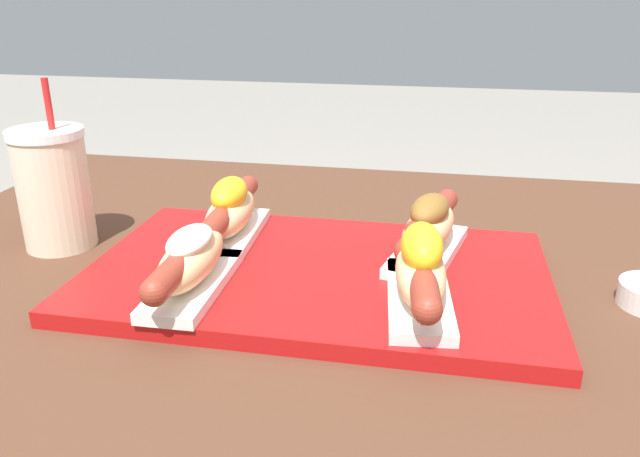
{
  "coord_description": "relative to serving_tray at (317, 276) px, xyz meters",
  "views": [
    {
      "loc": [
        0.1,
        -0.61,
        0.99
      ],
      "look_at": [
        -0.02,
        0.02,
        0.74
      ],
      "focal_mm": 35.0,
      "sensor_mm": 36.0,
      "label": 1
    }
  ],
  "objects": [
    {
      "name": "serving_tray",
      "position": [
        0.0,
        0.0,
        0.0
      ],
      "size": [
        0.5,
        0.31,
        0.02
      ],
      "color": "#B71414",
      "rests_on": "patio_table"
    },
    {
      "name": "hot_dog_0",
      "position": [
        -0.11,
        -0.07,
        0.04
      ],
      "size": [
        0.06,
        0.2,
        0.07
      ],
      "color": "white",
      "rests_on": "serving_tray"
    },
    {
      "name": "hot_dog_1",
      "position": [
        0.11,
        -0.06,
        0.04
      ],
      "size": [
        0.08,
        0.2,
        0.08
      ],
      "color": "white",
      "rests_on": "serving_tray"
    },
    {
      "name": "hot_dog_2",
      "position": [
        -0.12,
        0.07,
        0.04
      ],
      "size": [
        0.07,
        0.2,
        0.08
      ],
      "color": "white",
      "rests_on": "serving_tray"
    },
    {
      "name": "hot_dog_3",
      "position": [
        0.12,
        0.06,
        0.04
      ],
      "size": [
        0.09,
        0.2,
        0.07
      ],
      "color": "white",
      "rests_on": "serving_tray"
    },
    {
      "name": "drink_cup",
      "position": [
        -0.34,
        0.05,
        0.07
      ],
      "size": [
        0.09,
        0.09,
        0.21
      ],
      "color": "beige",
      "rests_on": "patio_table"
    }
  ]
}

